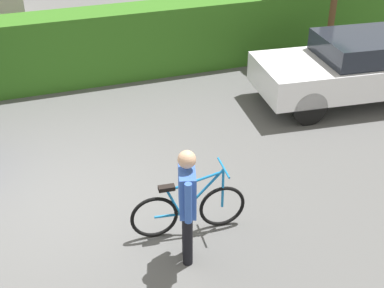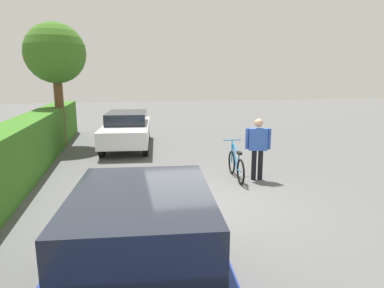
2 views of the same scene
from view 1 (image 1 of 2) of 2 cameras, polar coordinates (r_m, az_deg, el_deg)
The scene contains 5 objects.
ground_plane at distance 8.24m, azimuth -13.67°, elevation -6.20°, with size 60.00×60.00×0.00m, color #525252.
hedge_row at distance 11.81m, azimuth -17.00°, elevation 9.32°, with size 21.14×0.90×1.54m, color #31661D.
parked_car_far at distance 11.35m, azimuth 18.28°, elevation 8.05°, with size 4.53×2.11×1.37m.
bicycle at distance 7.28m, azimuth -0.33°, elevation -7.09°, with size 1.62×0.50×0.99m.
person_rider at distance 6.48m, azimuth -0.53°, elevation -5.98°, with size 0.32×0.65×1.65m.
Camera 1 is at (-0.30, -6.66, 4.85)m, focal length 49.26 mm.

